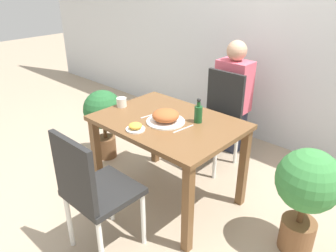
{
  "coord_description": "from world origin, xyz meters",
  "views": [
    {
      "loc": [
        1.56,
        -1.69,
        1.77
      ],
      "look_at": [
        0.0,
        0.0,
        0.68
      ],
      "focal_mm": 35.0,
      "sensor_mm": 36.0,
      "label": 1
    }
  ],
  "objects_px": {
    "sauce_bottle": "(198,113)",
    "potted_plant_left": "(103,115)",
    "food_plate": "(166,117)",
    "potted_plant_right": "(307,189)",
    "chair_far": "(217,114)",
    "side_plate": "(135,127)",
    "drink_cup": "(122,102)",
    "person_figure": "(233,98)",
    "chair_near": "(93,189)"
  },
  "relations": [
    {
      "from": "sauce_bottle",
      "to": "potted_plant_left",
      "type": "xyz_separation_m",
      "value": [
        -1.13,
        -0.06,
        -0.33
      ]
    },
    {
      "from": "food_plate",
      "to": "potted_plant_right",
      "type": "bearing_deg",
      "value": 12.24
    },
    {
      "from": "chair_far",
      "to": "side_plate",
      "type": "height_order",
      "value": "chair_far"
    },
    {
      "from": "sauce_bottle",
      "to": "drink_cup",
      "type": "bearing_deg",
      "value": -164.35
    },
    {
      "from": "potted_plant_left",
      "to": "person_figure",
      "type": "relative_size",
      "value": 0.62
    },
    {
      "from": "chair_far",
      "to": "potted_plant_right",
      "type": "relative_size",
      "value": 1.18
    },
    {
      "from": "chair_far",
      "to": "chair_near",
      "type": "bearing_deg",
      "value": -85.8
    },
    {
      "from": "chair_far",
      "to": "food_plate",
      "type": "height_order",
      "value": "chair_far"
    },
    {
      "from": "chair_far",
      "to": "food_plate",
      "type": "xyz_separation_m",
      "value": [
        0.07,
        -0.8,
        0.25
      ]
    },
    {
      "from": "chair_near",
      "to": "food_plate",
      "type": "distance_m",
      "value": 0.77
    },
    {
      "from": "side_plate",
      "to": "person_figure",
      "type": "height_order",
      "value": "person_figure"
    },
    {
      "from": "chair_far",
      "to": "potted_plant_left",
      "type": "distance_m",
      "value": 1.12
    },
    {
      "from": "chair_far",
      "to": "person_figure",
      "type": "distance_m",
      "value": 0.35
    },
    {
      "from": "chair_near",
      "to": "potted_plant_right",
      "type": "relative_size",
      "value": 1.18
    },
    {
      "from": "potted_plant_left",
      "to": "potted_plant_right",
      "type": "distance_m",
      "value": 1.99
    },
    {
      "from": "potted_plant_left",
      "to": "chair_near",
      "type": "bearing_deg",
      "value": -39.93
    },
    {
      "from": "sauce_bottle",
      "to": "food_plate",
      "type": "bearing_deg",
      "value": -136.77
    },
    {
      "from": "side_plate",
      "to": "potted_plant_left",
      "type": "relative_size",
      "value": 0.2
    },
    {
      "from": "side_plate",
      "to": "potted_plant_right",
      "type": "xyz_separation_m",
      "value": [
        1.1,
        0.47,
        -0.25
      ]
    },
    {
      "from": "drink_cup",
      "to": "sauce_bottle",
      "type": "bearing_deg",
      "value": 15.65
    },
    {
      "from": "chair_near",
      "to": "potted_plant_left",
      "type": "relative_size",
      "value": 1.26
    },
    {
      "from": "chair_far",
      "to": "drink_cup",
      "type": "bearing_deg",
      "value": -117.37
    },
    {
      "from": "potted_plant_right",
      "to": "person_figure",
      "type": "xyz_separation_m",
      "value": [
        -1.15,
        0.91,
        0.08
      ]
    },
    {
      "from": "food_plate",
      "to": "side_plate",
      "type": "xyz_separation_m",
      "value": [
        -0.07,
        -0.25,
        -0.02
      ]
    },
    {
      "from": "side_plate",
      "to": "drink_cup",
      "type": "relative_size",
      "value": 1.67
    },
    {
      "from": "side_plate",
      "to": "drink_cup",
      "type": "distance_m",
      "value": 0.48
    },
    {
      "from": "potted_plant_left",
      "to": "drink_cup",
      "type": "bearing_deg",
      "value": -15.35
    },
    {
      "from": "side_plate",
      "to": "drink_cup",
      "type": "height_order",
      "value": "drink_cup"
    },
    {
      "from": "potted_plant_left",
      "to": "person_figure",
      "type": "xyz_separation_m",
      "value": [
        0.83,
        1.03,
        0.11
      ]
    },
    {
      "from": "drink_cup",
      "to": "potted_plant_right",
      "type": "relative_size",
      "value": 0.11
    },
    {
      "from": "chair_near",
      "to": "chair_far",
      "type": "relative_size",
      "value": 1.0
    },
    {
      "from": "side_plate",
      "to": "potted_plant_right",
      "type": "height_order",
      "value": "side_plate"
    },
    {
      "from": "food_plate",
      "to": "drink_cup",
      "type": "height_order",
      "value": "food_plate"
    },
    {
      "from": "sauce_bottle",
      "to": "potted_plant_right",
      "type": "bearing_deg",
      "value": 3.73
    },
    {
      "from": "food_plate",
      "to": "potted_plant_left",
      "type": "bearing_deg",
      "value": 173.66
    },
    {
      "from": "drink_cup",
      "to": "sauce_bottle",
      "type": "relative_size",
      "value": 0.44
    },
    {
      "from": "chair_near",
      "to": "side_plate",
      "type": "relative_size",
      "value": 6.48
    },
    {
      "from": "chair_near",
      "to": "drink_cup",
      "type": "xyz_separation_m",
      "value": [
        -0.54,
        0.71,
        0.24
      ]
    },
    {
      "from": "chair_near",
      "to": "drink_cup",
      "type": "height_order",
      "value": "chair_near"
    },
    {
      "from": "drink_cup",
      "to": "chair_far",
      "type": "bearing_deg",
      "value": 62.63
    },
    {
      "from": "side_plate",
      "to": "sauce_bottle",
      "type": "distance_m",
      "value": 0.49
    },
    {
      "from": "chair_far",
      "to": "drink_cup",
      "type": "xyz_separation_m",
      "value": [
        -0.43,
        -0.82,
        0.24
      ]
    },
    {
      "from": "chair_near",
      "to": "sauce_bottle",
      "type": "xyz_separation_m",
      "value": [
        0.14,
        0.9,
        0.28
      ]
    },
    {
      "from": "chair_near",
      "to": "sauce_bottle",
      "type": "relative_size",
      "value": 4.72
    },
    {
      "from": "chair_near",
      "to": "potted_plant_left",
      "type": "bearing_deg",
      "value": -39.93
    },
    {
      "from": "person_figure",
      "to": "potted_plant_right",
      "type": "bearing_deg",
      "value": -38.41
    },
    {
      "from": "drink_cup",
      "to": "person_figure",
      "type": "bearing_deg",
      "value": 72.05
    },
    {
      "from": "side_plate",
      "to": "sauce_bottle",
      "type": "relative_size",
      "value": 0.73
    },
    {
      "from": "food_plate",
      "to": "chair_near",
      "type": "bearing_deg",
      "value": -86.57
    },
    {
      "from": "potted_plant_left",
      "to": "person_figure",
      "type": "height_order",
      "value": "person_figure"
    }
  ]
}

